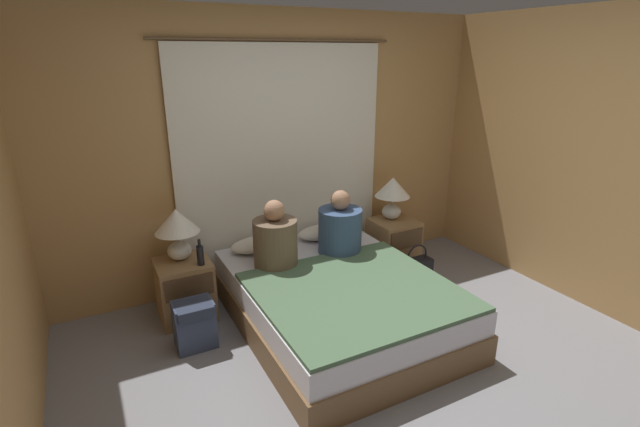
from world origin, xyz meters
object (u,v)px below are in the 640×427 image
at_px(pillow_left, 262,244).
at_px(pillow_right, 326,231).
at_px(bed, 337,301).
at_px(lamp_right, 393,192).
at_px(beer_bottle_on_left_stand, 200,255).
at_px(nightstand_left, 185,289).
at_px(person_left_in_bed, 275,241).
at_px(person_right_in_bed, 340,229).
at_px(nightstand_right, 393,243).
at_px(lamp_left, 177,226).
at_px(backpack_on_floor, 194,322).
at_px(handbag_on_floor, 416,270).

xyz_separation_m(pillow_left, pillow_right, (0.66, 0.00, 0.00)).
height_order(bed, pillow_left, pillow_left).
relative_size(lamp_right, beer_bottle_on_left_stand, 1.98).
height_order(nightstand_left, person_left_in_bed, person_left_in_bed).
bearing_deg(person_right_in_bed, lamp_right, 22.21).
distance_m(nightstand_right, pillow_left, 1.42).
xyz_separation_m(person_right_in_bed, beer_bottle_on_left_stand, (-1.21, 0.14, -0.06)).
distance_m(pillow_right, beer_bottle_on_left_stand, 1.29).
bearing_deg(pillow_left, lamp_left, -176.78).
distance_m(nightstand_right, beer_bottle_on_left_stand, 2.04).
relative_size(bed, person_right_in_bed, 3.44).
xyz_separation_m(person_left_in_bed, person_right_in_bed, (0.62, 0.00, -0.00)).
height_order(lamp_right, backpack_on_floor, lamp_right).
relative_size(lamp_left, pillow_right, 0.74).
height_order(lamp_left, person_left_in_bed, person_left_in_bed).
distance_m(lamp_right, pillow_right, 0.80).
xyz_separation_m(pillow_left, handbag_on_floor, (1.36, -0.52, -0.35)).
relative_size(bed, pillow_right, 3.36).
relative_size(nightstand_right, lamp_left, 1.17).
distance_m(backpack_on_floor, handbag_on_floor, 2.13).
bearing_deg(bed, backpack_on_floor, 168.21).
bearing_deg(lamp_left, bed, -35.27).
xyz_separation_m(bed, nightstand_left, (-1.07, 0.69, 0.04)).
xyz_separation_m(nightstand_left, backpack_on_floor, (-0.03, -0.46, -0.04)).
bearing_deg(beer_bottle_on_left_stand, nightstand_right, 3.48).
bearing_deg(bed, lamp_right, 35.27).
height_order(pillow_left, pillow_right, same).
bearing_deg(bed, person_left_in_bed, 129.15).
height_order(pillow_right, backpack_on_floor, pillow_right).
xyz_separation_m(nightstand_left, person_right_in_bed, (1.33, -0.26, 0.40)).
bearing_deg(person_left_in_bed, nightstand_right, 10.50).
relative_size(nightstand_right, beer_bottle_on_left_stand, 2.31).
bearing_deg(person_right_in_bed, nightstand_left, 168.89).
bearing_deg(bed, person_right_in_bed, 57.90).
distance_m(pillow_left, pillow_right, 0.66).
relative_size(nightstand_left, person_left_in_bed, 0.88).
relative_size(pillow_left, pillow_right, 1.00).
height_order(lamp_left, lamp_right, same).
bearing_deg(nightstand_right, lamp_left, 178.30).
bearing_deg(beer_bottle_on_left_stand, lamp_left, 124.04).
distance_m(person_right_in_bed, beer_bottle_on_left_stand, 1.22).
relative_size(lamp_left, beer_bottle_on_left_stand, 1.98).
height_order(lamp_left, beer_bottle_on_left_stand, lamp_left).
bearing_deg(person_left_in_bed, lamp_left, 155.59).
xyz_separation_m(lamp_right, pillow_right, (-0.74, 0.04, -0.31)).
bearing_deg(person_right_in_bed, pillow_right, 80.62).
distance_m(nightstand_left, lamp_left, 0.55).
relative_size(person_left_in_bed, handbag_on_floor, 1.43).
xyz_separation_m(bed, handbag_on_floor, (1.03, 0.27, -0.08)).
bearing_deg(nightstand_left, beer_bottle_on_left_stand, -44.27).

